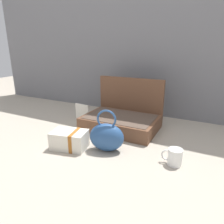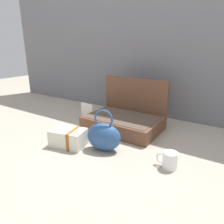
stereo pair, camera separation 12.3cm
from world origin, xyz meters
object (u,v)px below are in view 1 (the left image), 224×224
(open_suitcase, at_px, (122,118))
(info_card_left, at_px, (82,112))
(teal_pouch_handbag, at_px, (107,137))
(cream_toiletry_bag, at_px, (70,140))
(coffee_mug, at_px, (174,157))

(open_suitcase, distance_m, info_card_left, 0.35)
(teal_pouch_handbag, distance_m, info_card_left, 0.53)
(open_suitcase, bearing_deg, cream_toiletry_bag, -108.93)
(teal_pouch_handbag, bearing_deg, coffee_mug, 3.60)
(info_card_left, bearing_deg, teal_pouch_handbag, -33.16)
(cream_toiletry_bag, height_order, coffee_mug, cream_toiletry_bag)
(cream_toiletry_bag, bearing_deg, coffee_mug, 8.95)
(cream_toiletry_bag, xyz_separation_m, info_card_left, (-0.20, 0.41, 0.01))
(coffee_mug, relative_size, info_card_left, 0.80)
(teal_pouch_handbag, bearing_deg, cream_toiletry_bag, -161.83)
(cream_toiletry_bag, bearing_deg, teal_pouch_handbag, 18.17)
(coffee_mug, bearing_deg, info_card_left, 157.02)
(coffee_mug, distance_m, info_card_left, 0.83)
(open_suitcase, xyz_separation_m, cream_toiletry_bag, (-0.14, -0.41, -0.02))
(teal_pouch_handbag, xyz_separation_m, info_card_left, (-0.40, 0.35, -0.02))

